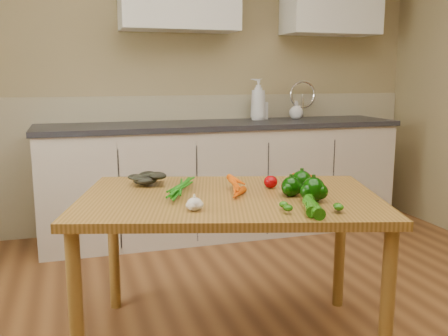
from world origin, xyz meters
TOP-DOWN VIEW (x-y plane):
  - room at (0.00, 0.17)m, footprint 4.04×5.04m
  - counter_run at (0.21, 2.19)m, footprint 2.84×0.64m
  - table at (-0.26, 0.54)m, footprint 1.54×1.21m
  - soap_bottle_a at (0.54, 2.29)m, footprint 0.18×0.18m
  - soap_bottle_b at (0.58, 2.34)m, footprint 0.11×0.11m
  - soap_bottle_c at (0.89, 2.30)m, footprint 0.12×0.12m
  - carrot_bunch at (-0.30, 0.59)m, footprint 0.29×0.25m
  - leafy_greens at (-0.60, 0.87)m, footprint 0.19×0.17m
  - garlic_bulb at (-0.48, 0.33)m, footprint 0.06×0.06m
  - pepper_a at (-0.00, 0.44)m, footprint 0.09×0.09m
  - pepper_b at (0.08, 0.50)m, footprint 0.10×0.10m
  - pepper_c at (0.05, 0.33)m, footprint 0.11×0.11m
  - tomato_a at (-0.03, 0.62)m, footprint 0.07×0.07m
  - tomato_b at (0.11, 0.62)m, footprint 0.08×0.08m
  - tomato_c at (0.15, 0.57)m, footprint 0.07×0.07m
  - zucchini_a at (-0.03, 0.19)m, footprint 0.13×0.22m
  - zucchini_b at (-0.04, 0.15)m, footprint 0.10×0.21m

SIDE VIEW (x-z plane):
  - counter_run at x=0.21m, z-range -0.11..1.03m
  - table at x=-0.26m, z-range 0.28..1.01m
  - zucchini_a at x=-0.03m, z-range 0.72..0.77m
  - zucchini_b at x=-0.04m, z-range 0.72..0.77m
  - garlic_bulb at x=-0.48m, z-range 0.72..0.78m
  - tomato_a at x=-0.03m, z-range 0.72..0.79m
  - carrot_bunch at x=-0.30m, z-range 0.72..0.79m
  - tomato_c at x=0.15m, z-range 0.72..0.79m
  - tomato_b at x=0.11m, z-range 0.72..0.79m
  - pepper_a at x=0.00m, z-range 0.72..0.81m
  - leafy_greens at x=-0.60m, z-range 0.72..0.82m
  - pepper_b at x=0.08m, z-range 0.72..0.82m
  - pepper_c at x=0.05m, z-range 0.72..0.83m
  - soap_bottle_c at x=0.89m, z-range 0.90..1.05m
  - soap_bottle_b at x=0.58m, z-range 0.90..1.11m
  - soap_bottle_a at x=0.54m, z-range 0.90..1.24m
  - room at x=0.00m, z-range -0.07..2.57m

